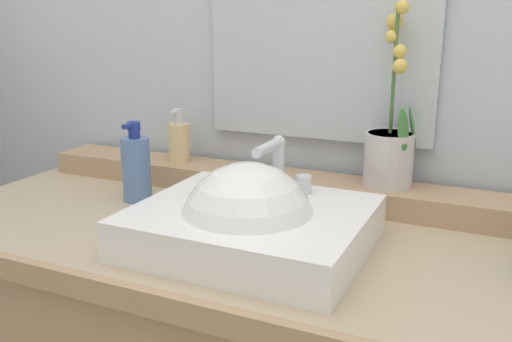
{
  "coord_description": "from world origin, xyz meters",
  "views": [
    {
      "loc": [
        0.44,
        -0.96,
        1.25
      ],
      "look_at": [
        0.01,
        -0.02,
        0.96
      ],
      "focal_mm": 38.89,
      "sensor_mm": 36.0,
      "label": 1
    }
  ],
  "objects_px": {
    "sink_basin": "(250,228)",
    "lotion_bottle": "(136,167)",
    "soap_bar": "(222,180)",
    "potted_plant": "(390,146)",
    "soap_dispenser": "(179,141)"
  },
  "relations": [
    {
      "from": "soap_bar",
      "to": "soap_dispenser",
      "type": "distance_m",
      "value": 0.32
    },
    {
      "from": "soap_bar",
      "to": "potted_plant",
      "type": "distance_m",
      "value": 0.38
    },
    {
      "from": "sink_basin",
      "to": "potted_plant",
      "type": "distance_m",
      "value": 0.39
    },
    {
      "from": "potted_plant",
      "to": "lotion_bottle",
      "type": "bearing_deg",
      "value": -161.65
    },
    {
      "from": "soap_bar",
      "to": "potted_plant",
      "type": "height_order",
      "value": "potted_plant"
    },
    {
      "from": "sink_basin",
      "to": "soap_dispenser",
      "type": "relative_size",
      "value": 3.07
    },
    {
      "from": "sink_basin",
      "to": "soap_bar",
      "type": "relative_size",
      "value": 6.05
    },
    {
      "from": "soap_bar",
      "to": "soap_dispenser",
      "type": "xyz_separation_m",
      "value": [
        -0.24,
        0.21,
        0.02
      ]
    },
    {
      "from": "sink_basin",
      "to": "lotion_bottle",
      "type": "relative_size",
      "value": 2.25
    },
    {
      "from": "soap_bar",
      "to": "lotion_bottle",
      "type": "relative_size",
      "value": 0.37
    },
    {
      "from": "sink_basin",
      "to": "soap_dispenser",
      "type": "xyz_separation_m",
      "value": [
        -0.35,
        0.32,
        0.07
      ]
    },
    {
      "from": "sink_basin",
      "to": "potted_plant",
      "type": "bearing_deg",
      "value": 60.49
    },
    {
      "from": "lotion_bottle",
      "to": "potted_plant",
      "type": "bearing_deg",
      "value": 18.35
    },
    {
      "from": "soap_bar",
      "to": "sink_basin",
      "type": "bearing_deg",
      "value": -43.39
    },
    {
      "from": "sink_basin",
      "to": "potted_plant",
      "type": "height_order",
      "value": "potted_plant"
    }
  ]
}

